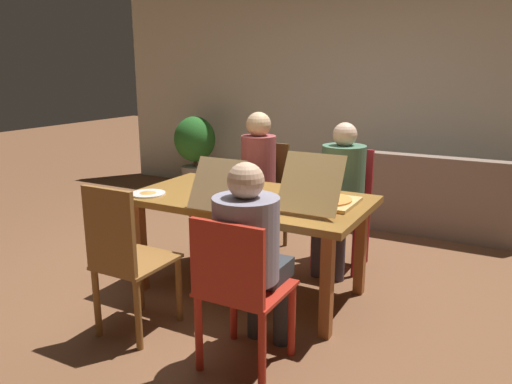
# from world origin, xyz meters

# --- Properties ---
(ground_plane) EXTENTS (20.00, 20.00, 0.00)m
(ground_plane) POSITION_xyz_m (0.00, 0.00, 0.00)
(ground_plane) COLOR brown
(back_wall) EXTENTS (6.96, 0.12, 2.66)m
(back_wall) POSITION_xyz_m (0.00, 2.89, 1.33)
(back_wall) COLOR beige
(back_wall) RESTS_ON ground
(dining_table) EXTENTS (1.68, 0.93, 0.73)m
(dining_table) POSITION_xyz_m (0.00, 0.00, 0.65)
(dining_table) COLOR olive
(dining_table) RESTS_ON ground
(chair_0) EXTENTS (0.40, 0.41, 0.97)m
(chair_0) POSITION_xyz_m (0.43, 0.88, 0.53)
(chair_0) COLOR #AE242C
(chair_0) RESTS_ON ground
(person_0) EXTENTS (0.35, 0.52, 1.20)m
(person_0) POSITION_xyz_m (0.43, 0.74, 0.71)
(person_0) COLOR #3D3645
(person_0) RESTS_ON ground
(chair_1) EXTENTS (0.42, 0.42, 0.96)m
(chair_1) POSITION_xyz_m (-0.36, 0.91, 0.53)
(chair_1) COLOR #553919
(chair_1) RESTS_ON ground
(person_1) EXTENTS (0.31, 0.51, 1.25)m
(person_1) POSITION_xyz_m (-0.36, 0.76, 0.73)
(person_1) COLOR #3E2F47
(person_1) RESTS_ON ground
(chair_2) EXTENTS (0.45, 0.43, 0.88)m
(chair_2) POSITION_xyz_m (0.43, -0.90, 0.49)
(chair_2) COLOR #B5291B
(chair_2) RESTS_ON ground
(person_2) EXTENTS (0.36, 0.50, 1.15)m
(person_2) POSITION_xyz_m (0.43, -0.77, 0.69)
(person_2) COLOR #313438
(person_2) RESTS_ON ground
(chair_3) EXTENTS (0.39, 0.45, 0.97)m
(chair_3) POSITION_xyz_m (-0.36, -0.90, 0.51)
(chair_3) COLOR brown
(chair_3) RESTS_ON ground
(pizza_box_0) EXTENTS (0.35, 0.52, 0.33)m
(pizza_box_0) POSITION_xyz_m (0.00, -0.22, 0.78)
(pizza_box_0) COLOR tan
(pizza_box_0) RESTS_ON dining_table
(pizza_box_1) EXTENTS (0.39, 0.58, 0.37)m
(pizza_box_1) POSITION_xyz_m (0.55, 0.02, 0.78)
(pizza_box_1) COLOR tan
(pizza_box_1) RESTS_ON dining_table
(plate_0) EXTENTS (0.25, 0.25, 0.03)m
(plate_0) POSITION_xyz_m (-0.67, -0.30, 0.74)
(plate_0) COLOR white
(plate_0) RESTS_ON dining_table
(plate_1) EXTENTS (0.23, 0.23, 0.03)m
(plate_1) POSITION_xyz_m (-0.50, 0.28, 0.74)
(plate_1) COLOR white
(plate_1) RESTS_ON dining_table
(plate_2) EXTENTS (0.21, 0.21, 0.03)m
(plate_2) POSITION_xyz_m (-0.16, 0.29, 0.74)
(plate_2) COLOR white
(plate_2) RESTS_ON dining_table
(drinking_glass_0) EXTENTS (0.07, 0.07, 0.11)m
(drinking_glass_0) POSITION_xyz_m (-0.35, 0.07, 0.79)
(drinking_glass_0) COLOR #B4452A
(drinking_glass_0) RESTS_ON dining_table
(drinking_glass_1) EXTENTS (0.06, 0.06, 0.12)m
(drinking_glass_1) POSITION_xyz_m (0.24, 0.33, 0.79)
(drinking_glass_1) COLOR #BE522A
(drinking_glass_1) RESTS_ON dining_table
(couch) EXTENTS (1.89, 0.80, 0.79)m
(couch) POSITION_xyz_m (0.86, 2.20, 0.29)
(couch) COLOR #836E5E
(couch) RESTS_ON ground
(potted_plant) EXTENTS (0.54, 0.54, 1.00)m
(potted_plant) POSITION_xyz_m (-2.10, 2.33, 0.59)
(potted_plant) COLOR gray
(potted_plant) RESTS_ON ground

